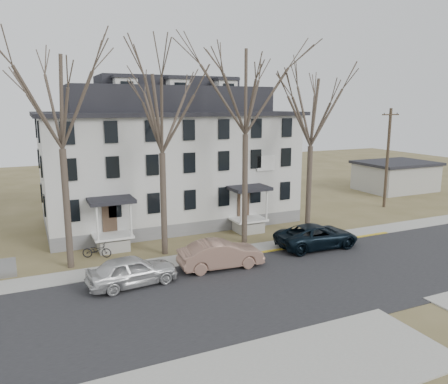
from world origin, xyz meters
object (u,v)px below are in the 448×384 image
tree_mid_right (312,108)px  bicycle_left (97,251)px  tree_far_left (59,95)px  tree_mid_left (161,108)px  car_tan (221,255)px  car_navy (317,236)px  car_silver (132,271)px  tree_center (246,86)px  boarding_house (169,158)px  utility_pole_far (387,157)px

tree_mid_right → bicycle_left: bearing=176.5°
tree_far_left → tree_mid_left: bearing=0.0°
tree_mid_left → car_tan: (2.31, -4.01, -8.75)m
tree_far_left → car_navy: bearing=-11.5°
tree_mid_left → car_navy: tree_mid_left is taller
car_silver → car_tan: size_ratio=0.96×
tree_far_left → tree_center: size_ratio=0.93×
tree_far_left → car_silver: 10.84m
boarding_house → tree_center: size_ratio=1.41×
car_silver → car_tan: (5.50, 0.37, 0.01)m
tree_far_left → car_navy: 18.89m
car_silver → bicycle_left: size_ratio=2.64×
tree_far_left → bicycle_left: (1.72, 0.96, -9.85)m
utility_pole_far → car_silver: size_ratio=1.93×
tree_center → car_silver: 14.44m
car_silver → bicycle_left: car_silver is taller
tree_mid_left → tree_mid_right: same height
tree_far_left → tree_mid_right: size_ratio=1.08×
tree_center → car_tan: 11.59m
car_silver → car_navy: car_silver is taller
bicycle_left → car_tan: bearing=-103.3°
car_navy → car_tan: bearing=97.9°
boarding_house → tree_far_left: tree_far_left is taller
car_tan → car_silver: bearing=97.5°
tree_far_left → tree_center: 12.02m
car_silver → boarding_house: bearing=-32.2°
boarding_house → tree_mid_left: bearing=-110.2°
bicycle_left → utility_pole_far: bearing=-59.6°
bicycle_left → tree_mid_right: bearing=-69.7°
tree_far_left → car_tan: size_ratio=2.66×
utility_pole_far → car_tan: 23.08m
tree_center → utility_pole_far: 19.03m
tree_center → bicycle_left: 14.79m
tree_mid_left → tree_far_left: bearing=180.0°
car_tan → car_navy: bearing=-80.6°
tree_mid_left → tree_mid_right: bearing=0.0°
car_tan → bicycle_left: 8.27m
tree_mid_left → tree_mid_right: size_ratio=1.00×
boarding_house → tree_mid_left: 9.66m
tree_mid_right → car_navy: bearing=-115.0°
boarding_house → car_tan: (-0.69, -12.17, -4.53)m
tree_far_left → tree_center: (12.00, 0.00, 0.74)m
tree_mid_left → bicycle_left: bearing=167.3°
bicycle_left → tree_center: bearing=-71.6°
utility_pole_far → bicycle_left: utility_pole_far is taller
car_navy → tree_center: bearing=53.1°
tree_mid_right → bicycle_left: size_ratio=6.81×
car_silver → car_navy: size_ratio=0.84×
tree_center → tree_mid_right: (5.50, 0.00, -1.48)m
tree_mid_right → car_tan: size_ratio=2.47×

